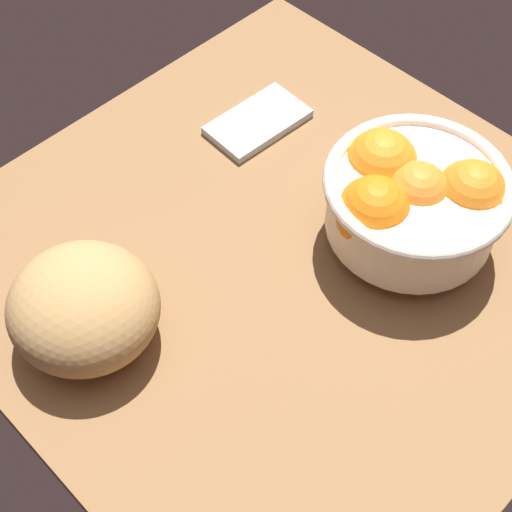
% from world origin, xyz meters
% --- Properties ---
extents(ground_plane, '(0.67, 0.67, 0.03)m').
position_xyz_m(ground_plane, '(0.00, 0.00, -0.01)').
color(ground_plane, brown).
extents(fruit_bowl, '(0.20, 0.20, 0.12)m').
position_xyz_m(fruit_bowl, '(0.11, -0.08, 0.07)').
color(fruit_bowl, silver).
rests_on(fruit_bowl, ground).
extents(bread_loaf, '(0.20, 0.20, 0.10)m').
position_xyz_m(bread_loaf, '(-0.22, 0.07, 0.05)').
color(bread_loaf, tan).
rests_on(bread_loaf, ground).
extents(napkin_folded, '(0.13, 0.08, 0.01)m').
position_xyz_m(napkin_folded, '(0.12, 0.17, 0.01)').
color(napkin_folded, silver).
rests_on(napkin_folded, ground).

